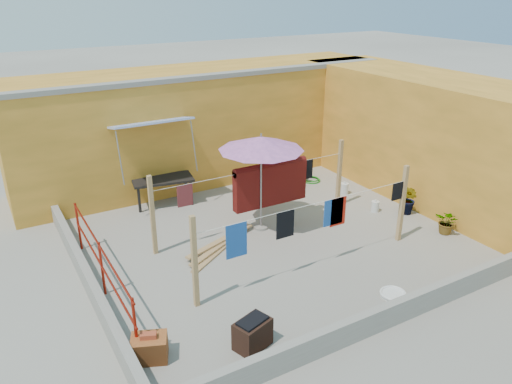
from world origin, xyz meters
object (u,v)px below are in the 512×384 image
Objects in this scene: brazier at (253,333)px; white_basin at (393,294)px; water_jug_a at (375,206)px; plant_back_a at (291,171)px; outdoor_table at (163,181)px; water_jug_b at (344,188)px; patio_umbrella at (261,144)px; brick_stack at (149,348)px; green_hose at (311,180)px.

brazier reaches higher than white_basin.
plant_back_a is at bearing 106.21° from water_jug_a.
plant_back_a reaches higher than outdoor_table.
white_basin is 1.41× the size of water_jug_b.
brazier is (-2.26, -3.56, -1.85)m from patio_umbrella.
water_jug_a is (2.31, 3.01, 0.10)m from white_basin.
plant_back_a reaches higher than water_jug_a.
outdoor_table reaches higher than brick_stack.
brazier is at bearing -128.64° from plant_back_a.
brazier is (-0.77, -6.08, -0.40)m from outdoor_table.
green_hose is at bearing -12.50° from plant_back_a.
patio_umbrella is 3.27m from outdoor_table.
brazier reaches higher than water_jug_b.
brick_stack is at bearing -143.55° from green_hose.
water_jug_b is 0.46× the size of plant_back_a.
white_basin is 0.92× the size of green_hose.
green_hose is (2.88, 1.92, -2.07)m from patio_umbrella.
outdoor_table is 4.65× the size of water_jug_b.
green_hose is (-0.21, 1.26, -0.12)m from water_jug_b.
water_jug_b reaches higher than water_jug_a.
patio_umbrella is 3.76× the size of brick_stack.
patio_umbrella reaches higher than outdoor_table.
green_hose is at bearing 33.66° from patio_umbrella.
patio_umbrella reaches higher than green_hose.
water_jug_b is 1.66m from plant_back_a.
water_jug_b reaches higher than green_hose.
outdoor_table reaches higher than white_basin.
patio_umbrella is 3.71m from water_jug_b.
outdoor_table is 5.54m from water_jug_a.
water_jug_b is at bearing 12.02° from patio_umbrella.
water_jug_a is at bearing -12.24° from patio_umbrella.
outdoor_table is at bearing 144.89° from water_jug_a.
white_basin reaches higher than green_hose.
patio_umbrella is 7.73× the size of water_jug_a.
patio_umbrella reaches higher than water_jug_a.
patio_umbrella is 3.49m from plant_back_a.
green_hose is at bearing 68.78° from white_basin.
brick_stack is at bearing 171.66° from white_basin.
brazier is 1.89× the size of water_jug_b.
outdoor_table is at bearing 67.45° from brick_stack.
water_jug_a is 0.41× the size of plant_back_a.
brazier is 2.09× the size of water_jug_a.
patio_umbrella reaches higher than brick_stack.
water_jug_b is (0.07, 1.31, 0.02)m from water_jug_a.
white_basin is 0.64× the size of plant_back_a.
brazier is 7.20m from plant_back_a.
patio_umbrella reaches higher than white_basin.
white_basin is 5.93m from plant_back_a.
brazier is at bearing -151.17° from water_jug_a.
patio_umbrella is 4.96× the size of white_basin.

